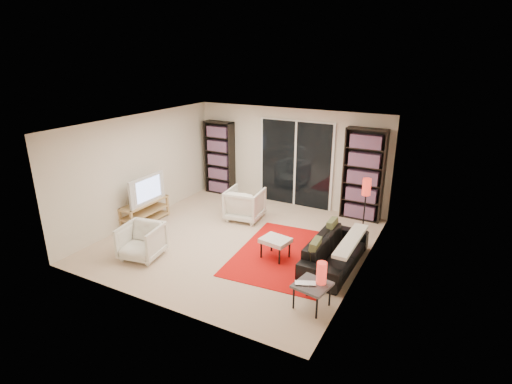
{
  "coord_description": "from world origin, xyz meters",
  "views": [
    {
      "loc": [
        3.82,
        -6.36,
        3.66
      ],
      "look_at": [
        0.25,
        0.3,
        1.0
      ],
      "focal_mm": 28.0,
      "sensor_mm": 36.0,
      "label": 1
    }
  ],
  "objects_px": {
    "bookshelf_right": "(363,175)",
    "tv_stand": "(145,212)",
    "side_table": "(312,286)",
    "armchair_front": "(142,241)",
    "sofa": "(335,252)",
    "armchair_back": "(245,204)",
    "ottoman": "(275,241)",
    "floor_lamp": "(366,194)",
    "bookshelf_left": "(219,158)"
  },
  "relations": [
    {
      "from": "sofa",
      "to": "armchair_back",
      "type": "height_order",
      "value": "armchair_back"
    },
    {
      "from": "armchair_back",
      "to": "ottoman",
      "type": "bearing_deg",
      "value": 129.31
    },
    {
      "from": "sofa",
      "to": "bookshelf_left",
      "type": "bearing_deg",
      "value": 60.18
    },
    {
      "from": "tv_stand",
      "to": "sofa",
      "type": "bearing_deg",
      "value": 2.0
    },
    {
      "from": "tv_stand",
      "to": "sofa",
      "type": "xyz_separation_m",
      "value": [
        4.37,
        0.15,
        0.01
      ]
    },
    {
      "from": "armchair_front",
      "to": "bookshelf_left",
      "type": "bearing_deg",
      "value": 90.55
    },
    {
      "from": "tv_stand",
      "to": "ottoman",
      "type": "relative_size",
      "value": 2.15
    },
    {
      "from": "floor_lamp",
      "to": "side_table",
      "type": "bearing_deg",
      "value": -91.34
    },
    {
      "from": "armchair_back",
      "to": "armchair_front",
      "type": "bearing_deg",
      "value": 65.38
    },
    {
      "from": "armchair_back",
      "to": "floor_lamp",
      "type": "distance_m",
      "value": 2.72
    },
    {
      "from": "armchair_back",
      "to": "armchair_front",
      "type": "distance_m",
      "value": 2.63
    },
    {
      "from": "bookshelf_left",
      "to": "floor_lamp",
      "type": "bearing_deg",
      "value": -13.11
    },
    {
      "from": "bookshelf_left",
      "to": "ottoman",
      "type": "distance_m",
      "value": 4.0
    },
    {
      "from": "tv_stand",
      "to": "armchair_back",
      "type": "distance_m",
      "value": 2.26
    },
    {
      "from": "sofa",
      "to": "tv_stand",
      "type": "bearing_deg",
      "value": 93.0
    },
    {
      "from": "armchair_back",
      "to": "bookshelf_left",
      "type": "bearing_deg",
      "value": -47.58
    },
    {
      "from": "armchair_back",
      "to": "side_table",
      "type": "distance_m",
      "value": 3.57
    },
    {
      "from": "tv_stand",
      "to": "bookshelf_left",
      "type": "bearing_deg",
      "value": 81.72
    },
    {
      "from": "ottoman",
      "to": "bookshelf_left",
      "type": "bearing_deg",
      "value": 138.01
    },
    {
      "from": "bookshelf_right",
      "to": "armchair_back",
      "type": "bearing_deg",
      "value": -151.09
    },
    {
      "from": "bookshelf_right",
      "to": "side_table",
      "type": "xyz_separation_m",
      "value": [
        0.23,
        -3.77,
        -0.69
      ]
    },
    {
      "from": "sofa",
      "to": "armchair_front",
      "type": "xyz_separation_m",
      "value": [
        -3.28,
        -1.41,
        0.05
      ]
    },
    {
      "from": "armchair_back",
      "to": "armchair_front",
      "type": "height_order",
      "value": "armchair_back"
    },
    {
      "from": "floor_lamp",
      "to": "armchair_back",
      "type": "bearing_deg",
      "value": -172.97
    },
    {
      "from": "bookshelf_left",
      "to": "armchair_front",
      "type": "relative_size",
      "value": 2.7
    },
    {
      "from": "tv_stand",
      "to": "armchair_back",
      "type": "xyz_separation_m",
      "value": [
        1.88,
        1.25,
        0.1
      ]
    },
    {
      "from": "side_table",
      "to": "floor_lamp",
      "type": "xyz_separation_m",
      "value": [
        0.07,
        2.8,
        0.6
      ]
    },
    {
      "from": "side_table",
      "to": "armchair_front",
      "type": "bearing_deg",
      "value": -179.52
    },
    {
      "from": "bookshelf_left",
      "to": "bookshelf_right",
      "type": "distance_m",
      "value": 3.85
    },
    {
      "from": "sofa",
      "to": "armchair_back",
      "type": "relative_size",
      "value": 2.36
    },
    {
      "from": "ottoman",
      "to": "side_table",
      "type": "height_order",
      "value": "same"
    },
    {
      "from": "sofa",
      "to": "armchair_back",
      "type": "distance_m",
      "value": 2.72
    },
    {
      "from": "tv_stand",
      "to": "sofa",
      "type": "relative_size",
      "value": 0.65
    },
    {
      "from": "bookshelf_right",
      "to": "side_table",
      "type": "bearing_deg",
      "value": -86.47
    },
    {
      "from": "bookshelf_right",
      "to": "armchair_back",
      "type": "relative_size",
      "value": 2.63
    },
    {
      "from": "bookshelf_right",
      "to": "armchair_back",
      "type": "distance_m",
      "value": 2.76
    },
    {
      "from": "armchair_back",
      "to": "tv_stand",
      "type": "bearing_deg",
      "value": 26.41
    },
    {
      "from": "sofa",
      "to": "side_table",
      "type": "height_order",
      "value": "sofa"
    },
    {
      "from": "bookshelf_right",
      "to": "ottoman",
      "type": "bearing_deg",
      "value": -109.04
    },
    {
      "from": "bookshelf_right",
      "to": "tv_stand",
      "type": "height_order",
      "value": "bookshelf_right"
    },
    {
      "from": "tv_stand",
      "to": "armchair_back",
      "type": "bearing_deg",
      "value": 33.54
    },
    {
      "from": "bookshelf_right",
      "to": "floor_lamp",
      "type": "height_order",
      "value": "bookshelf_right"
    },
    {
      "from": "sofa",
      "to": "side_table",
      "type": "relative_size",
      "value": 3.31
    },
    {
      "from": "armchair_front",
      "to": "ottoman",
      "type": "xyz_separation_m",
      "value": [
        2.21,
        1.15,
        0.01
      ]
    },
    {
      "from": "bookshelf_left",
      "to": "floor_lamp",
      "type": "xyz_separation_m",
      "value": [
        4.15,
        -0.97,
        -0.02
      ]
    },
    {
      "from": "sofa",
      "to": "ottoman",
      "type": "height_order",
      "value": "sofa"
    },
    {
      "from": "bookshelf_right",
      "to": "tv_stand",
      "type": "bearing_deg",
      "value": -148.97
    },
    {
      "from": "bookshelf_right",
      "to": "armchair_front",
      "type": "bearing_deg",
      "value": -129.47
    },
    {
      "from": "armchair_front",
      "to": "floor_lamp",
      "type": "xyz_separation_m",
      "value": [
        3.42,
        2.83,
        0.63
      ]
    },
    {
      "from": "armchair_back",
      "to": "ottoman",
      "type": "xyz_separation_m",
      "value": [
        1.42,
        -1.35,
        -0.02
      ]
    }
  ]
}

